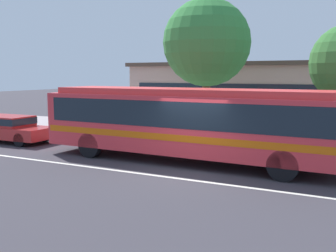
{
  "coord_description": "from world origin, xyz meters",
  "views": [
    {
      "loc": [
        5.57,
        -12.26,
        3.33
      ],
      "look_at": [
        -1.74,
        1.86,
        1.3
      ],
      "focal_mm": 43.5,
      "sensor_mm": 36.0,
      "label": 1
    }
  ],
  "objects": [
    {
      "name": "pedestrian_walking_along_curb",
      "position": [
        1.91,
        4.4,
        1.12
      ],
      "size": [
        0.42,
        0.42,
        1.71
      ],
      "color": "navy",
      "rests_on": "sidewalk_slab"
    },
    {
      "name": "ground_plane",
      "position": [
        0.0,
        0.0,
        0.0
      ],
      "size": [
        120.0,
        120.0,
        0.0
      ],
      "primitive_type": "plane",
      "color": "#39363D"
    },
    {
      "name": "sedan_behind_bus",
      "position": [
        -10.65,
        1.79,
        0.72
      ],
      "size": [
        4.67,
        1.93,
        1.29
      ],
      "color": "#B42929",
      "rests_on": "ground_plane"
    },
    {
      "name": "station_building",
      "position": [
        0.48,
        14.75,
        2.04
      ],
      "size": [
        19.18,
        9.38,
        4.06
      ],
      "color": "tan",
      "rests_on": "ground_plane"
    },
    {
      "name": "lane_stripe_center",
      "position": [
        0.0,
        -0.8,
        0.0
      ],
      "size": [
        56.0,
        0.16,
        0.01
      ],
      "primitive_type": "cube",
      "color": "silver",
      "rests_on": "ground_plane"
    },
    {
      "name": "transit_bus",
      "position": [
        -0.85,
        1.61,
        1.63
      ],
      "size": [
        11.67,
        2.77,
        2.8
      ],
      "color": "red",
      "rests_on": "ground_plane"
    },
    {
      "name": "sidewalk_slab",
      "position": [
        0.0,
        6.96,
        0.06
      ],
      "size": [
        60.0,
        8.0,
        0.12
      ],
      "primitive_type": "cube",
      "color": "#A09194",
      "rests_on": "ground_plane"
    },
    {
      "name": "bus_stop_sign",
      "position": [
        2.22,
        3.52,
        1.62
      ],
      "size": [
        0.15,
        0.44,
        2.32
      ],
      "color": "gray",
      "rests_on": "sidewalk_slab"
    },
    {
      "name": "street_tree_near_stop",
      "position": [
        -1.86,
        6.11,
        4.81
      ],
      "size": [
        4.19,
        4.19,
        6.8
      ],
      "color": "brown",
      "rests_on": "sidewalk_slab"
    }
  ]
}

